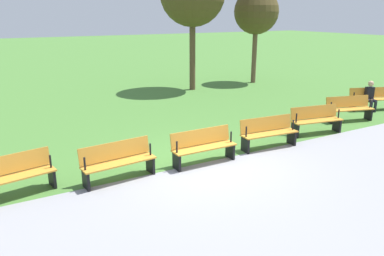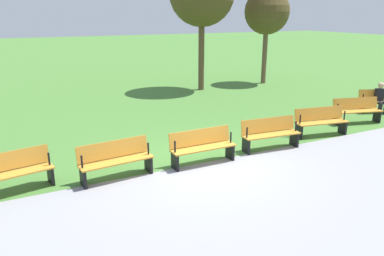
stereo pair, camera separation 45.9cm
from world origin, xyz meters
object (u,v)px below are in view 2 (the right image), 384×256
(bench_6, at_px, (10,172))
(bench_1, at_px, (357,110))
(person_seated, at_px, (380,97))
(tree_0, at_px, (267,12))
(bench_4, at_px, (202,146))
(bench_5, at_px, (116,159))
(bench_0, at_px, (381,100))
(bench_2, at_px, (321,121))
(bench_3, at_px, (270,133))

(bench_6, bearing_deg, bench_1, 172.38)
(person_seated, height_order, tree_0, tree_0)
(bench_4, distance_m, bench_5, 2.26)
(bench_0, xyz_separation_m, bench_2, (4.37, 1.18, 0.00))
(bench_5, relative_size, bench_6, 0.99)
(bench_3, bearing_deg, bench_0, -162.32)
(bench_5, bearing_deg, bench_1, 179.97)
(bench_3, bearing_deg, bench_2, -167.36)
(bench_2, bearing_deg, bench_1, -157.25)
(bench_0, bearing_deg, bench_1, 37.94)
(bench_0, bearing_deg, tree_0, -68.26)
(bench_0, xyz_separation_m, person_seated, (0.17, 0.09, 0.16))
(bench_4, xyz_separation_m, tree_0, (-8.68, -8.94, 3.36))
(bench_5, relative_size, tree_0, 0.35)
(person_seated, bearing_deg, bench_6, 25.00)
(tree_0, bearing_deg, bench_1, 76.26)
(bench_2, distance_m, bench_5, 6.78)
(bench_6, distance_m, person_seated, 13.26)
(bench_0, relative_size, person_seated, 1.50)
(bench_2, bearing_deg, tree_0, -105.92)
(bench_2, xyz_separation_m, person_seated, (-4.20, -1.09, 0.16))
(bench_4, relative_size, bench_5, 0.98)
(bench_2, bearing_deg, bench_5, 12.66)
(bench_2, height_order, person_seated, person_seated)
(bench_5, xyz_separation_m, bench_6, (2.24, -0.30, 0.00))
(bench_2, distance_m, bench_6, 9.01)
(bench_5, height_order, person_seated, person_seated)
(bench_1, xyz_separation_m, person_seated, (-1.99, -0.60, 0.16))
(bench_4, relative_size, bench_6, 0.97)
(bench_1, height_order, bench_2, same)
(bench_1, xyz_separation_m, bench_3, (4.45, 0.79, 0.00))
(bench_0, relative_size, bench_2, 1.00)
(bench_0, bearing_deg, person_seated, 48.88)
(bench_0, xyz_separation_m, bench_4, (8.87, 1.58, 0.00))
(bench_2, relative_size, bench_4, 1.03)
(bench_3, distance_m, person_seated, 6.59)
(bench_6, bearing_deg, tree_0, -157.21)
(bench_0, distance_m, bench_2, 4.52)
(person_seated, bearing_deg, bench_1, 36.96)
(bench_2, height_order, bench_4, same)
(bench_0, relative_size, bench_4, 1.03)
(bench_2, xyz_separation_m, bench_6, (9.01, 0.00, 0.00))
(bench_1, distance_m, bench_4, 6.77)
(bench_0, bearing_deg, bench_5, 27.85)
(bench_3, bearing_deg, tree_0, -120.92)
(bench_4, height_order, bench_6, same)
(bench_2, xyz_separation_m, bench_4, (4.51, 0.40, 0.00))
(tree_0, bearing_deg, bench_6, 32.93)
(bench_0, xyz_separation_m, bench_3, (6.61, 1.48, 0.00))
(bench_3, xyz_separation_m, bench_5, (4.52, 0.00, 0.00))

